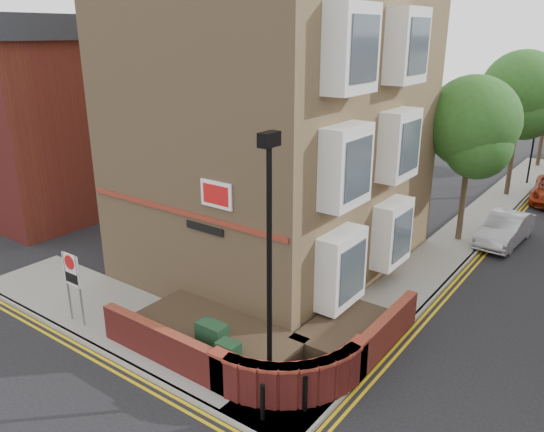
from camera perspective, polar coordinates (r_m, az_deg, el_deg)
The scene contains 20 objects.
ground at distance 13.60m, azimuth -9.20°, elevation -18.80°, with size 120.00×120.00×0.00m, color black.
pavement_corner at distance 16.60m, azimuth -14.21°, elevation -11.28°, with size 13.00×3.00×0.12m, color gray.
pavement_main at distance 25.42m, azimuth 20.74°, elevation -1.05°, with size 2.00×32.00×0.12m, color gray.
kerb_side at distance 15.86m, azimuth -18.45°, elevation -13.29°, with size 13.00×0.15×0.12m, color gray.
kerb_main_near at distance 25.21m, azimuth 22.90°, elevation -1.50°, with size 0.15×32.00×0.12m, color gray.
yellow_lines_side at distance 15.77m, azimuth -19.17°, elevation -13.80°, with size 13.00×0.28×0.01m, color gold.
yellow_lines_main at distance 25.18m, azimuth 23.43°, elevation -1.73°, with size 0.28×32.00×0.01m, color gold.
corner_building at distance 18.82m, azimuth 1.15°, elevation 12.82°, with size 8.95×10.40×13.60m.
garden_wall at distance 15.09m, azimuth -2.28°, elevation -14.26°, with size 6.80×6.00×1.20m, color maroon, non-canonical shape.
lamppost at distance 11.70m, azimuth -0.29°, elevation -5.97°, with size 0.25×0.50×6.30m.
utility_cabinet_large at distance 14.11m, azimuth -6.42°, elevation -13.52°, with size 0.80×0.45×1.20m, color #15311D.
utility_cabinet_small at distance 13.50m, azimuth -4.69°, elevation -15.38°, with size 0.55×0.40×1.10m, color #15311D.
bollard_near at distance 12.42m, azimuth -1.02°, elevation -19.40°, with size 0.11×0.11×0.90m, color black.
bollard_far at distance 12.67m, azimuth 3.57°, elevation -18.55°, with size 0.11×0.11×0.90m, color black.
zone_sign at distance 16.49m, azimuth -20.72°, elevation -6.01°, with size 0.72×0.07×2.20m.
side_building at distance 27.80m, azimuth -20.20°, elevation 10.26°, with size 6.40×10.40×9.00m.
tree_near at distance 22.45m, azimuth 20.71°, elevation 8.71°, with size 3.64×3.65×6.70m.
tree_mid at distance 30.10m, azimuth 25.22°, elevation 11.48°, with size 4.03×4.03×7.42m.
traffic_light_assembly at distance 33.24m, azimuth 26.38°, elevation 7.64°, with size 0.20×0.16×4.20m.
silver_car_near at distance 23.86m, azimuth 23.79°, elevation -1.29°, with size 1.33×3.82×1.26m, color #A0A1A8.
Camera 1 is at (7.90, -7.31, 8.32)m, focal length 35.00 mm.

